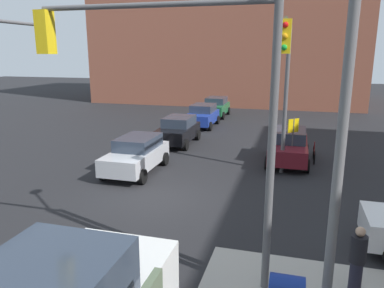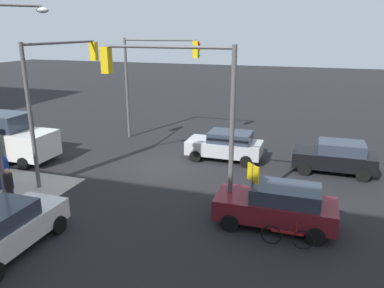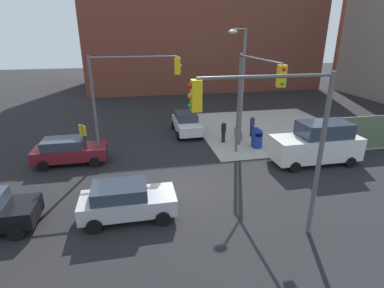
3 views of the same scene
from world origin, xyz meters
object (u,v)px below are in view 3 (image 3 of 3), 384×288
Objects in this scene: traffic_signal_se_corner at (275,128)px; coupe_silver at (126,200)px; hatchback_maroon at (69,151)px; bicycle_leaning_on_fence at (238,134)px; smokestack at (344,31)px; bicycle_at_crosswalk at (66,151)px; traffic_signal_nw_corner at (128,88)px; mailbox_blue at (257,137)px; pedestrian_crossing at (252,125)px; street_lamp_corner at (241,80)px; sedan_white at (186,123)px; traffic_signal_ne_corner at (253,90)px; van_white_delivery at (317,143)px; pedestrian_waiting at (224,131)px.

traffic_signal_se_corner reaches higher than coupe_silver.
bicycle_leaning_on_fence is (11.93, 2.47, -0.50)m from hatchback_maroon.
smokestack is 44.99m from bicycle_at_crosswalk.
mailbox_blue is at bearing 3.31° from traffic_signal_nw_corner.
street_lamp_corner is at bearing 132.84° from pedestrian_crossing.
mailbox_blue is at bearing -44.36° from sedan_white.
coupe_silver is (-9.01, -6.97, 0.08)m from mailbox_blue.
street_lamp_corner is at bearing 81.68° from traffic_signal_ne_corner.
pedestrian_crossing is at bearing 109.38° from van_white_delivery.
traffic_signal_se_corner is at bearing -46.05° from hatchback_maroon.
pedestrian_waiting is 11.03m from bicycle_at_crosswalk.
van_white_delivery is at bearing -51.23° from mailbox_blue.
hatchback_maroon is (-11.30, -0.79, -3.86)m from street_lamp_corner.
pedestrian_crossing reaches higher than bicycle_at_crosswalk.
pedestrian_waiting is (-0.30, 4.20, -3.79)m from traffic_signal_ne_corner.
sedan_white is 4.24m from bicycle_leaning_on_fence.
smokestack is 10.96× the size of mailbox_blue.
bicycle_at_crosswalk is (-15.57, 4.20, -0.93)m from van_white_delivery.
bicycle_leaning_on_fence is at bearing 96.55° from pedestrian_crossing.
smokestack is at bearing 32.76° from bicycle_at_crosswalk.
bicycle_at_crosswalk is (-11.30, 3.70, -4.30)m from traffic_signal_ne_corner.
sedan_white is (-0.67, 13.71, -3.76)m from traffic_signal_se_corner.
street_lamp_corner reaches higher than traffic_signal_nw_corner.
street_lamp_corner is at bearing 76.50° from traffic_signal_se_corner.
traffic_signal_nw_corner is 1.50× the size of hatchback_maroon.
street_lamp_corner is 4.16m from mailbox_blue.
mailbox_blue is 2.50m from pedestrian_waiting.
street_lamp_corner is (0.47, 3.22, 0.05)m from traffic_signal_ne_corner.
coupe_silver is (-0.35, -6.47, -3.78)m from traffic_signal_nw_corner.
sedan_white is at bearing 129.74° from street_lamp_corner.
pedestrian_crossing is (9.61, 9.37, 0.03)m from coupe_silver.
coupe_silver is at bearing -112.84° from sedan_white.
pedestrian_waiting is (-2.60, -0.90, -0.02)m from pedestrian_crossing.
van_white_delivery is 3.09× the size of bicycle_at_crosswalk.
coupe_silver is 12.18m from van_white_delivery.
pedestrian_waiting reaches higher than hatchback_maroon.
coupe_silver is 2.45× the size of pedestrian_crossing.
street_lamp_corner is 6.32m from van_white_delivery.
coupe_silver is at bearing -161.98° from van_white_delivery.
hatchback_maroon is 9.37m from sedan_white.
street_lamp_corner reaches higher than coupe_silver.
van_white_delivery reaches higher than coupe_silver.
pedestrian_crossing is 0.96× the size of bicycle_leaning_on_fence.
coupe_silver is 12.45m from bicycle_leaning_on_fence.
bicycle_at_crosswalk is (-8.70, -3.21, -0.50)m from sedan_white.
street_lamp_corner is 12.56m from bicycle_at_crosswalk.
hatchback_maroon is 13.40m from pedestrian_crossing.
van_white_delivery is (11.22, -2.70, -3.34)m from traffic_signal_nw_corner.
traffic_signal_nw_corner is 4.55× the size of mailbox_blue.
street_lamp_corner is at bearing -50.26° from sedan_white.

